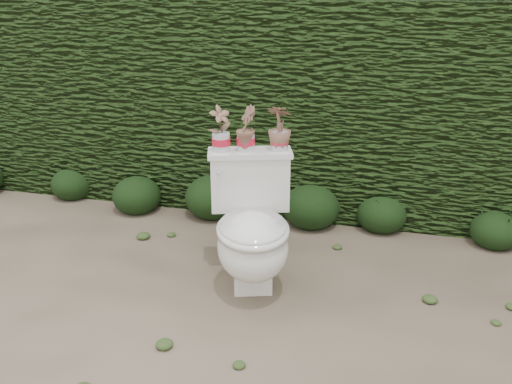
% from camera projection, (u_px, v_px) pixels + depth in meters
% --- Properties ---
extents(ground, '(60.00, 60.00, 0.00)m').
position_uv_depth(ground, '(213.00, 289.00, 3.24)').
color(ground, '#83715A').
rests_on(ground, ground).
extents(hedge, '(8.00, 1.00, 1.60)m').
position_uv_depth(hedge, '(274.00, 103.00, 4.39)').
color(hedge, '#294416').
rests_on(hedge, ground).
extents(toilet, '(0.64, 0.78, 0.78)m').
position_uv_depth(toilet, '(252.00, 232.00, 3.15)').
color(toilet, silver).
rests_on(toilet, ground).
extents(potted_plant_left, '(0.16, 0.16, 0.26)m').
position_uv_depth(potted_plant_left, '(221.00, 130.00, 3.16)').
color(potted_plant_left, '#206924').
rests_on(potted_plant_left, toilet).
extents(potted_plant_center, '(0.14, 0.16, 0.25)m').
position_uv_depth(potted_plant_center, '(246.00, 130.00, 3.17)').
color(potted_plant_center, '#206924').
rests_on(potted_plant_center, toilet).
extents(potted_plant_right, '(0.15, 0.15, 0.25)m').
position_uv_depth(potted_plant_right, '(280.00, 129.00, 3.18)').
color(potted_plant_right, '#206924').
rests_on(potted_plant_right, toilet).
extents(liriope_clump_1, '(0.35, 0.35, 0.28)m').
position_uv_depth(liriope_clump_1, '(72.00, 181.00, 4.59)').
color(liriope_clump_1, black).
rests_on(liriope_clump_1, ground).
extents(liriope_clump_2, '(0.38, 0.38, 0.31)m').
position_uv_depth(liriope_clump_2, '(136.00, 192.00, 4.30)').
color(liriope_clump_2, black).
rests_on(liriope_clump_2, ground).
extents(liriope_clump_3, '(0.44, 0.44, 0.35)m').
position_uv_depth(liriope_clump_3, '(213.00, 194.00, 4.21)').
color(liriope_clump_3, black).
rests_on(liriope_clump_3, ground).
extents(liriope_clump_4, '(0.42, 0.42, 0.34)m').
position_uv_depth(liriope_clump_4, '(311.00, 203.00, 4.04)').
color(liriope_clump_4, black).
rests_on(liriope_clump_4, ground).
extents(liriope_clump_5, '(0.37, 0.37, 0.29)m').
position_uv_depth(liriope_clump_5, '(382.00, 210.00, 3.98)').
color(liriope_clump_5, black).
rests_on(liriope_clump_5, ground).
extents(liriope_clump_6, '(0.33, 0.33, 0.27)m').
position_uv_depth(liriope_clump_6, '(496.00, 227.00, 3.74)').
color(liriope_clump_6, black).
rests_on(liriope_clump_6, ground).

